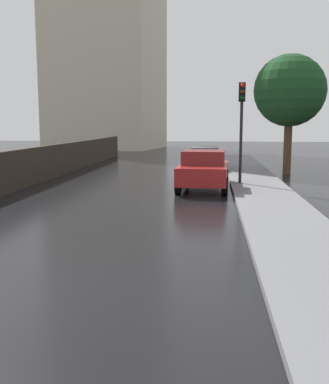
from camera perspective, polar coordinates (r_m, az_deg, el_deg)
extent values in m
cube|color=maroon|center=(17.77, 4.88, 2.41)|extent=(1.99, 3.97, 0.67)
cube|color=maroon|center=(17.68, 4.90, 4.32)|extent=(1.67, 1.74, 0.53)
cylinder|color=black|center=(19.15, 2.62, 1.86)|extent=(0.25, 0.67, 0.66)
cylinder|color=black|center=(19.05, 7.61, 1.76)|extent=(0.25, 0.67, 0.66)
cylinder|color=black|center=(16.62, 1.72, 0.84)|extent=(0.25, 0.67, 0.66)
cylinder|color=black|center=(16.51, 7.47, 0.72)|extent=(0.25, 0.67, 0.66)
cube|color=slate|center=(25.05, 5.07, 4.04)|extent=(1.63, 3.82, 0.57)
cube|color=#494D50|center=(24.90, 5.08, 5.14)|extent=(1.43, 1.91, 0.41)
cylinder|color=black|center=(26.35, 3.49, 3.66)|extent=(0.22, 0.63, 0.63)
cylinder|color=black|center=(26.33, 6.73, 3.61)|extent=(0.22, 0.63, 0.63)
cylinder|color=black|center=(23.85, 3.22, 3.15)|extent=(0.22, 0.63, 0.63)
cylinder|color=black|center=(23.82, 6.80, 3.09)|extent=(0.22, 0.63, 0.63)
cylinder|color=black|center=(18.83, 9.49, 6.06)|extent=(0.12, 0.12, 3.27)
cube|color=black|center=(18.86, 9.65, 12.17)|extent=(0.26, 0.26, 0.75)
sphere|color=red|center=(18.70, 9.70, 12.97)|extent=(0.17, 0.17, 0.17)
sphere|color=#392405|center=(18.68, 9.68, 12.21)|extent=(0.17, 0.17, 0.17)
sphere|color=black|center=(18.67, 9.66, 11.44)|extent=(0.17, 0.17, 0.17)
cylinder|color=#4C3823|center=(24.05, 15.09, 5.65)|extent=(0.40, 0.40, 2.93)
sphere|color=#19421E|center=(24.07, 15.35, 12.10)|extent=(3.56, 3.56, 3.56)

